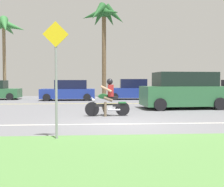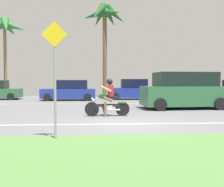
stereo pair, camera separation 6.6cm
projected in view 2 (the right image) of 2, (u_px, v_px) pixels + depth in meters
name	position (u px, v px, depth m)	size (l,w,h in m)	color
ground	(119.00, 113.00, 11.97)	(56.00, 30.00, 0.04)	slate
grass_median	(151.00, 157.00, 4.89)	(56.00, 3.80, 0.06)	#548442
lane_line_near	(127.00, 124.00, 8.86)	(50.40, 0.12, 0.01)	silver
lane_line_far	(112.00, 103.00, 17.26)	(50.40, 0.12, 0.01)	yellow
motorcyclist	(108.00, 100.00, 10.90)	(1.90, 0.62, 1.59)	black
suv_nearby	(184.00, 91.00, 13.97)	(4.68, 2.40, 1.97)	#2D663D
parked_car_1	(70.00, 91.00, 20.35)	(4.21, 1.95, 1.59)	navy
parked_car_2	(132.00, 90.00, 21.38)	(3.76, 1.97, 1.68)	navy
parked_car_3	(179.00, 90.00, 22.26)	(4.18, 2.14, 1.68)	#8C939E
palm_tree_0	(4.00, 30.00, 22.86)	(4.01, 4.07, 7.25)	#846B4C
palm_tree_1	(105.00, 19.00, 24.53)	(4.33, 4.03, 8.89)	brown
street_sign	(55.00, 69.00, 6.25)	(0.62, 0.06, 2.90)	gray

